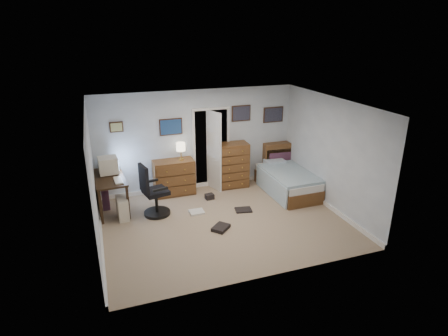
{
  "coord_description": "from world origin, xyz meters",
  "views": [
    {
      "loc": [
        -2.31,
        -6.65,
        3.85
      ],
      "look_at": [
        0.11,
        0.3,
        1.1
      ],
      "focal_mm": 30.0,
      "sensor_mm": 36.0,
      "label": 1
    }
  ],
  "objects_px": {
    "low_dresser": "(174,177)",
    "office_chair": "(153,196)",
    "computer_desk": "(105,184)",
    "bed": "(287,181)",
    "tall_dresser": "(232,165)"
  },
  "relations": [
    {
      "from": "bed",
      "to": "tall_dresser",
      "type": "bearing_deg",
      "value": 144.24
    },
    {
      "from": "office_chair",
      "to": "bed",
      "type": "xyz_separation_m",
      "value": [
        3.33,
        0.15,
        -0.17
      ]
    },
    {
      "from": "computer_desk",
      "to": "low_dresser",
      "type": "relative_size",
      "value": 1.46
    },
    {
      "from": "office_chair",
      "to": "bed",
      "type": "relative_size",
      "value": 0.63
    },
    {
      "from": "tall_dresser",
      "to": "low_dresser",
      "type": "bearing_deg",
      "value": -178.61
    },
    {
      "from": "office_chair",
      "to": "low_dresser",
      "type": "xyz_separation_m",
      "value": [
        0.67,
        0.98,
        -0.03
      ]
    },
    {
      "from": "low_dresser",
      "to": "office_chair",
      "type": "bearing_deg",
      "value": -124.82
    },
    {
      "from": "low_dresser",
      "to": "bed",
      "type": "height_order",
      "value": "low_dresser"
    },
    {
      "from": "low_dresser",
      "to": "tall_dresser",
      "type": "distance_m",
      "value": 1.52
    },
    {
      "from": "computer_desk",
      "to": "bed",
      "type": "xyz_separation_m",
      "value": [
        4.28,
        -0.46,
        -0.32
      ]
    },
    {
      "from": "computer_desk",
      "to": "bed",
      "type": "relative_size",
      "value": 0.75
    },
    {
      "from": "tall_dresser",
      "to": "bed",
      "type": "distance_m",
      "value": 1.43
    },
    {
      "from": "computer_desk",
      "to": "office_chair",
      "type": "bearing_deg",
      "value": -36.63
    },
    {
      "from": "computer_desk",
      "to": "bed",
      "type": "distance_m",
      "value": 4.32
    },
    {
      "from": "computer_desk",
      "to": "office_chair",
      "type": "height_order",
      "value": "office_chair"
    }
  ]
}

